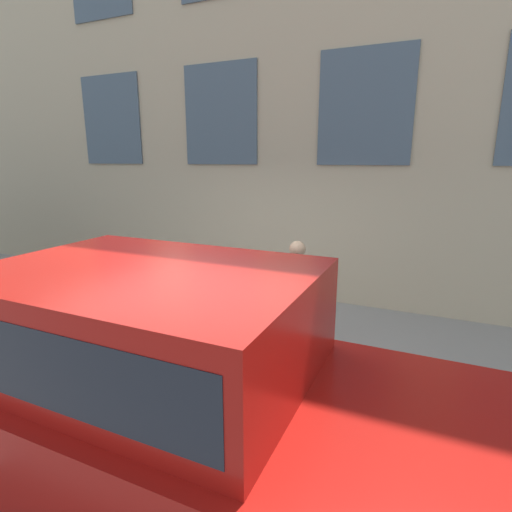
{
  "coord_description": "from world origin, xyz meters",
  "views": [
    {
      "loc": [
        -3.51,
        -2.28,
        2.46
      ],
      "look_at": [
        0.92,
        -0.29,
        1.28
      ],
      "focal_mm": 28.0,
      "sensor_mm": 36.0,
      "label": 1
    }
  ],
  "objects": [
    {
      "name": "parked_car_red_near",
      "position": [
        -1.4,
        -0.5,
        0.96
      ],
      "size": [
        1.88,
        4.78,
        1.74
      ],
      "color": "black",
      "rests_on": "ground_plane"
    },
    {
      "name": "ground_plane",
      "position": [
        0.0,
        0.0,
        0.0
      ],
      "size": [
        80.0,
        80.0,
        0.0
      ],
      "primitive_type": "plane",
      "color": "#514F4C"
    },
    {
      "name": "sidewalk",
      "position": [
        1.39,
        0.0,
        0.07
      ],
      "size": [
        2.77,
        60.0,
        0.14
      ],
      "color": "gray",
      "rests_on": "ground_plane"
    },
    {
      "name": "fire_hydrant",
      "position": [
        0.63,
        0.16,
        0.56
      ],
      "size": [
        0.36,
        0.47,
        0.8
      ],
      "color": "red",
      "rests_on": "sidewalk"
    },
    {
      "name": "person",
      "position": [
        1.22,
        -0.73,
        0.93
      ],
      "size": [
        0.32,
        0.21,
        1.31
      ],
      "rotation": [
        0.0,
        0.0,
        -0.36
      ],
      "color": "navy",
      "rests_on": "sidewalk"
    }
  ]
}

